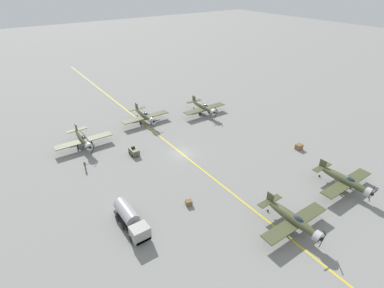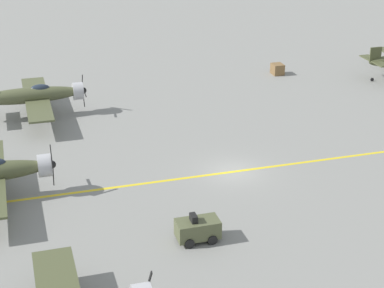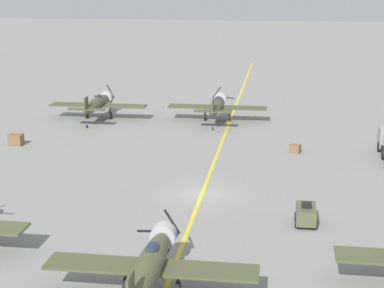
{
  "view_description": "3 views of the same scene",
  "coord_description": "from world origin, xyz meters",
  "px_view_note": "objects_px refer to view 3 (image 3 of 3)",
  "views": [
    {
      "loc": [
        28.53,
        44.53,
        32.69
      ],
      "look_at": [
        -0.26,
        3.34,
        3.78
      ],
      "focal_mm": 28.0,
      "sensor_mm": 36.0,
      "label": 1
    },
    {
      "loc": [
        39.99,
        -15.03,
        20.82
      ],
      "look_at": [
        -1.26,
        -2.82,
        2.06
      ],
      "focal_mm": 60.0,
      "sensor_mm": 36.0,
      "label": 2
    },
    {
      "loc": [
        6.25,
        -49.25,
        17.57
      ],
      "look_at": [
        -1.62,
        5.79,
        2.71
      ],
      "focal_mm": 60.0,
      "sensor_mm": 36.0,
      "label": 3
    }
  ],
  "objects_px": {
    "airplane_near_center": "(150,265)",
    "supply_crate_by_tanker": "(16,140)",
    "airplane_far_center": "(217,105)",
    "tow_tractor": "(306,214)",
    "supply_crate_mid_lane": "(295,149)",
    "airplane_far_left": "(97,103)"
  },
  "relations": [
    {
      "from": "airplane_near_center",
      "to": "supply_crate_by_tanker",
      "type": "relative_size",
      "value": 8.74
    },
    {
      "from": "airplane_far_center",
      "to": "supply_crate_by_tanker",
      "type": "height_order",
      "value": "airplane_far_center"
    },
    {
      "from": "airplane_far_center",
      "to": "tow_tractor",
      "type": "xyz_separation_m",
      "value": [
        9.82,
        -32.14,
        -1.22
      ]
    },
    {
      "from": "airplane_near_center",
      "to": "supply_crate_mid_lane",
      "type": "relative_size",
      "value": 11.59
    },
    {
      "from": "airplane_near_center",
      "to": "supply_crate_by_tanker",
      "type": "distance_m",
      "value": 36.74
    },
    {
      "from": "airplane_far_center",
      "to": "airplane_near_center",
      "type": "bearing_deg",
      "value": -93.3
    },
    {
      "from": "airplane_near_center",
      "to": "tow_tractor",
      "type": "height_order",
      "value": "airplane_near_center"
    },
    {
      "from": "supply_crate_mid_lane",
      "to": "airplane_far_left",
      "type": "bearing_deg",
      "value": 153.34
    },
    {
      "from": "airplane_far_center",
      "to": "supply_crate_by_tanker",
      "type": "relative_size",
      "value": 8.74
    },
    {
      "from": "airplane_far_center",
      "to": "tow_tractor",
      "type": "relative_size",
      "value": 4.62
    },
    {
      "from": "airplane_near_center",
      "to": "airplane_far_center",
      "type": "bearing_deg",
      "value": 82.68
    },
    {
      "from": "tow_tractor",
      "to": "supply_crate_mid_lane",
      "type": "bearing_deg",
      "value": 91.6
    },
    {
      "from": "airplane_near_center",
      "to": "airplane_far_left",
      "type": "height_order",
      "value": "same"
    },
    {
      "from": "airplane_far_left",
      "to": "supply_crate_by_tanker",
      "type": "relative_size",
      "value": 8.74
    },
    {
      "from": "airplane_far_left",
      "to": "supply_crate_by_tanker",
      "type": "height_order",
      "value": "airplane_far_left"
    },
    {
      "from": "airplane_far_left",
      "to": "airplane_near_center",
      "type": "bearing_deg",
      "value": -83.93
    },
    {
      "from": "airplane_far_center",
      "to": "supply_crate_mid_lane",
      "type": "height_order",
      "value": "airplane_far_center"
    },
    {
      "from": "airplane_near_center",
      "to": "supply_crate_mid_lane",
      "type": "xyz_separation_m",
      "value": [
        8.35,
        31.37,
        -1.58
      ]
    },
    {
      "from": "airplane_far_center",
      "to": "airplane_near_center",
      "type": "relative_size",
      "value": 1.0
    },
    {
      "from": "tow_tractor",
      "to": "supply_crate_by_tanker",
      "type": "xyz_separation_m",
      "value": [
        -29.62,
        18.06,
        -0.22
      ]
    },
    {
      "from": "tow_tractor",
      "to": "supply_crate_mid_lane",
      "type": "distance_m",
      "value": 19.14
    },
    {
      "from": "airplane_far_center",
      "to": "tow_tractor",
      "type": "height_order",
      "value": "airplane_far_center"
    }
  ]
}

